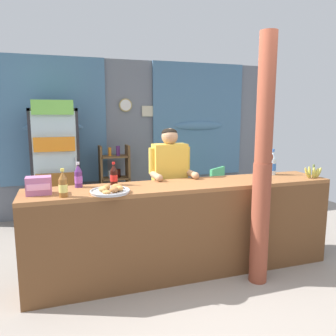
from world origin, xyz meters
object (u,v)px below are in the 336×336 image
Objects in this scene: plastic_lawn_chair at (210,190)px; soda_bottle_grape_soda at (78,177)px; soda_bottle_water at (272,164)px; soda_bottle_cola at (114,175)px; stall_counter at (189,221)px; banana_bunch at (313,173)px; timber_post at (263,168)px; shopkeeper at (170,177)px; snack_box_wafer at (39,186)px; soda_bottle_iced_tea at (63,185)px; bottle_shelf_rack at (115,180)px; drink_fridge at (56,159)px; pastry_tray at (111,190)px.

soda_bottle_grape_soda is at bearing -147.11° from plastic_lawn_chair.
soda_bottle_water reaches higher than soda_bottle_grape_soda.
stall_counter is at bearing -21.87° from soda_bottle_cola.
timber_post is at bearing -162.30° from banana_bunch.
shopkeeper is (-0.65, 0.90, -0.21)m from timber_post.
snack_box_wafer is (-0.36, -0.20, -0.03)m from soda_bottle_grape_soda.
plastic_lawn_chair is 2.78× the size of soda_bottle_water.
shopkeeper reaches higher than banana_bunch.
soda_bottle_grape_soda is (0.15, 0.36, -0.00)m from soda_bottle_iced_tea.
soda_bottle_grape_soda is (-0.67, -1.96, 0.46)m from bottle_shelf_rack.
timber_post is 0.80m from soda_bottle_water.
bottle_shelf_rack is at bearing 70.53° from soda_bottle_iced_tea.
soda_bottle_cola is 0.61m from soda_bottle_iced_tea.
drink_fridge is 7.43× the size of soda_bottle_grape_soda.
snack_box_wafer is (-2.60, -0.17, -0.05)m from soda_bottle_water.
bottle_shelf_rack is 4.98× the size of soda_bottle_cola.
banana_bunch reaches higher than plastic_lawn_chair.
drink_fridge is (-1.92, 2.42, -0.15)m from timber_post.
plastic_lawn_chair is at bearing 37.44° from soda_bottle_iced_tea.
bottle_shelf_rack is 1.38× the size of plastic_lawn_chair.
snack_box_wafer is 0.64m from pastry_tray.
drink_fridge is 7.87× the size of soda_bottle_cola.
shopkeeper reaches higher than stall_counter.
soda_bottle_grape_soda is (-0.35, 0.01, 0.01)m from soda_bottle_cola.
bottle_shelf_rack is 2.43m from snack_box_wafer.
soda_bottle_grape_soda reaches higher than snack_box_wafer.
drink_fridge is 1.90m from soda_bottle_cola.
soda_bottle_cola reaches higher than bottle_shelf_rack.
bottle_shelf_rack is 1.75m from shopkeeper.
pastry_tray is (-0.41, -2.30, 0.37)m from bottle_shelf_rack.
drink_fridge reaches higher than soda_bottle_water.
soda_bottle_water is at bearing -51.64° from bottle_shelf_rack.
soda_bottle_water is at bearing 13.13° from stall_counter.
shopkeeper is 4.14× the size of pastry_tray.
soda_bottle_iced_tea is 0.94× the size of banana_bunch.
soda_bottle_iced_tea is 0.69× the size of pastry_tray.
soda_bottle_water is at bearing -36.59° from drink_fridge.
drink_fridge reaches higher than shopkeeper.
soda_bottle_water is (0.54, 0.59, -0.07)m from timber_post.
snack_box_wafer is (-0.21, 0.17, -0.03)m from soda_bottle_iced_tea.
pastry_tray is (-1.97, -0.32, -0.11)m from soda_bottle_water.
soda_bottle_iced_tea reaches higher than bottle_shelf_rack.
soda_bottle_iced_tea reaches higher than soda_bottle_grape_soda.
soda_bottle_iced_tea is at bearing 172.22° from timber_post.
soda_bottle_iced_tea reaches higher than stall_counter.
drink_fridge reaches higher than banana_bunch.
snack_box_wafer is at bearing -165.20° from soda_bottle_cola.
shopkeeper is 0.77m from soda_bottle_cola.
soda_bottle_grape_soda is at bearing 28.65° from snack_box_wafer.
drink_fridge is at bearing 129.91° from shopkeeper.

